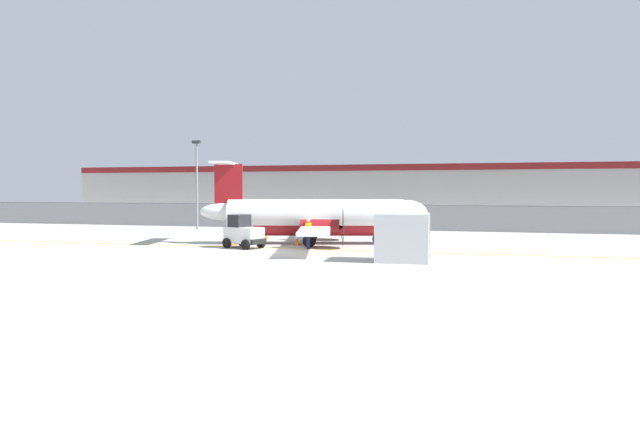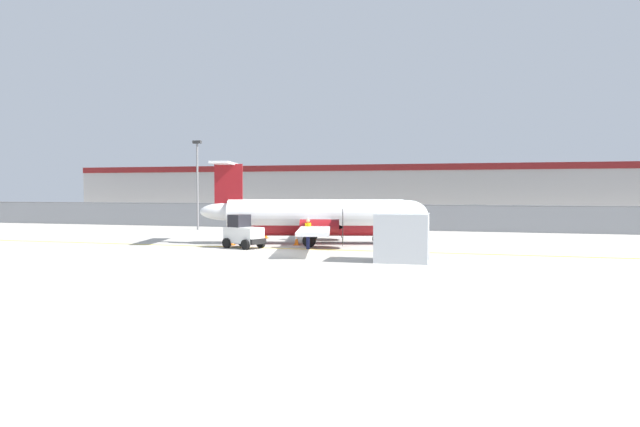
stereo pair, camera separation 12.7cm
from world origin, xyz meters
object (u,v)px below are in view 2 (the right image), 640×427
at_px(ground_crew_worker, 308,232).
at_px(traffic_cone_far_right, 231,240).
at_px(baggage_tug, 243,233).
at_px(parked_car_2, 298,214).
at_px(commuter_airplane, 320,217).
at_px(cargo_container, 402,238).
at_px(parked_car_3, 358,213).
at_px(parked_car_6, 476,212).
at_px(parked_car_1, 273,211).
at_px(parked_car_5, 443,213).
at_px(parked_car_7, 523,213).
at_px(apron_light_pole, 197,177).
at_px(traffic_cone_near_right, 297,240).
at_px(traffic_cone_far_left, 313,235).
at_px(traffic_cone_near_left, 266,234).
at_px(parked_car_0, 223,212).
at_px(parked_car_4, 394,211).

relative_size(ground_crew_worker, traffic_cone_far_right, 2.66).
bearing_deg(baggage_tug, traffic_cone_far_right, 158.01).
bearing_deg(traffic_cone_far_right, parked_car_2, 97.34).
height_order(commuter_airplane, cargo_container, commuter_airplane).
height_order(parked_car_3, parked_car_6, same).
height_order(parked_car_1, parked_car_5, same).
relative_size(parked_car_1, parked_car_7, 1.02).
bearing_deg(parked_car_5, parked_car_1, -4.87).
distance_m(ground_crew_worker, apron_light_pole, 18.06).
bearing_deg(parked_car_3, traffic_cone_near_right, -87.07).
bearing_deg(baggage_tug, parked_car_5, 95.92).
distance_m(traffic_cone_far_left, parked_car_3, 21.44).
bearing_deg(parked_car_7, commuter_airplane, 65.30).
height_order(baggage_tug, traffic_cone_far_left, baggage_tug).
bearing_deg(parked_car_3, traffic_cone_near_left, -95.64).
xyz_separation_m(baggage_tug, parked_car_2, (-4.19, 23.81, 0.04)).
relative_size(baggage_tug, parked_car_1, 0.60).
distance_m(traffic_cone_far_left, parked_car_0, 24.68).
bearing_deg(traffic_cone_far_left, parked_car_4, 86.50).
bearing_deg(baggage_tug, parked_car_4, 106.28).
height_order(traffic_cone_near_left, parked_car_3, parked_car_3).
xyz_separation_m(cargo_container, traffic_cone_far_left, (-7.04, 9.83, -0.79)).
xyz_separation_m(parked_car_0, parked_car_3, (14.11, 2.11, 0.00)).
xyz_separation_m(parked_car_2, parked_car_4, (8.19, 9.04, 0.00)).
bearing_deg(commuter_airplane, parked_car_6, 58.08).
bearing_deg(parked_car_3, parked_car_4, 61.02).
distance_m(parked_car_6, apron_light_pole, 29.43).
relative_size(commuter_airplane, ground_crew_worker, 9.37).
distance_m(traffic_cone_near_right, parked_car_6, 31.15).
relative_size(cargo_container, parked_car_6, 0.58).
relative_size(cargo_container, parked_car_4, 0.57).
bearing_deg(parked_car_2, cargo_container, -62.13).
bearing_deg(traffic_cone_near_left, parked_car_2, 100.32).
distance_m(traffic_cone_near_left, traffic_cone_near_right, 5.16).
relative_size(traffic_cone_near_right, parked_car_6, 0.15).
distance_m(parked_car_3, parked_car_7, 16.62).
relative_size(baggage_tug, apron_light_pole, 0.35).
bearing_deg(parked_car_6, apron_light_pole, -142.67).
bearing_deg(apron_light_pole, cargo_container, -40.87).
bearing_deg(traffic_cone_far_right, parked_car_4, 80.49).
height_order(baggage_tug, traffic_cone_near_left, baggage_tug).
xyz_separation_m(traffic_cone_near_left, parked_car_0, (-12.05, 19.26, 0.58)).
distance_m(ground_crew_worker, parked_car_2, 24.75).
xyz_separation_m(baggage_tug, ground_crew_worker, (3.72, 0.37, 0.10)).
distance_m(commuter_airplane, apron_light_pole, 15.85).
bearing_deg(parked_car_0, parked_car_4, 19.40).
distance_m(traffic_cone_far_left, parked_car_6, 27.58).
distance_m(parked_car_1, apron_light_pole, 18.01).
bearing_deg(parked_car_3, commuter_airplane, -84.32).
bearing_deg(parked_car_5, ground_crew_worker, 74.18).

